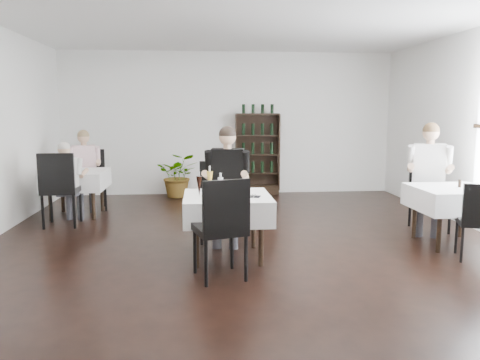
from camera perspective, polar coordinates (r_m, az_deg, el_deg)
name	(u,v)px	position (r m, az deg, el deg)	size (l,w,h in m)	color
room_shell	(252,134)	(5.54, 1.49, 5.65)	(9.00, 9.00, 9.00)	black
wine_shelf	(257,155)	(9.94, 2.14, 3.08)	(0.90, 0.28, 1.75)	black
main_table	(227,207)	(5.63, -1.58, -3.33)	(1.03, 1.03, 0.77)	black
left_table	(76,180)	(8.35, -19.32, 0.03)	(0.98, 0.98, 0.77)	black
right_table	(452,199)	(6.78, 24.47, -2.09)	(0.98, 0.98, 0.77)	black
potted_tree	(179,175)	(9.73, -7.50, 0.59)	(0.82, 0.71, 0.91)	#2B5F20
main_chair_far	(217,195)	(6.47, -2.79, -1.87)	(0.51, 0.51, 1.07)	black
main_chair_near	(222,223)	(4.87, -2.18, -5.20)	(0.61, 0.62, 1.09)	black
left_chair_far	(92,175)	(8.89, -17.64, 0.55)	(0.60, 0.60, 1.07)	black
left_chair_near	(59,185)	(7.62, -21.16, -0.54)	(0.54, 0.55, 1.15)	black
right_chair_far	(429,187)	(7.56, 22.01, -0.83)	(0.58, 0.59, 1.11)	black
right_chair_near	(479,217)	(6.18, 27.16, -4.01)	(0.55, 0.55, 0.94)	black
diner_main	(227,176)	(6.24, -1.58, 0.53)	(0.63, 0.65, 1.57)	#404048
diner_left_far	(85,164)	(8.80, -18.41, 1.89)	(0.59, 0.63, 1.44)	#404048
diner_left_near	(67,176)	(7.81, -20.33, 0.44)	(0.52, 0.53, 1.30)	#404048
diner_right_far	(429,169)	(7.31, 22.06, 1.22)	(0.72, 0.76, 1.60)	#404048
plate_far	(225,191)	(5.76, -1.88, -1.40)	(0.30, 0.30, 0.07)	white
plate_near	(229,195)	(5.49, -1.40, -1.87)	(0.25, 0.25, 0.08)	white
pilsner_dark	(199,186)	(5.52, -5.00, -0.74)	(0.07, 0.07, 0.30)	black
pilsner_lager	(210,182)	(5.69, -3.70, -0.28)	(0.08, 0.08, 0.34)	gold
coke_bottle	(221,186)	(5.55, -2.39, -0.80)	(0.07, 0.07, 0.27)	silver
napkin_cutlery	(253,196)	(5.49, 1.59, -2.00)	(0.20, 0.18, 0.02)	black
pepper_mill	(460,183)	(6.81, 25.21, -0.39)	(0.04, 0.04, 0.10)	black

